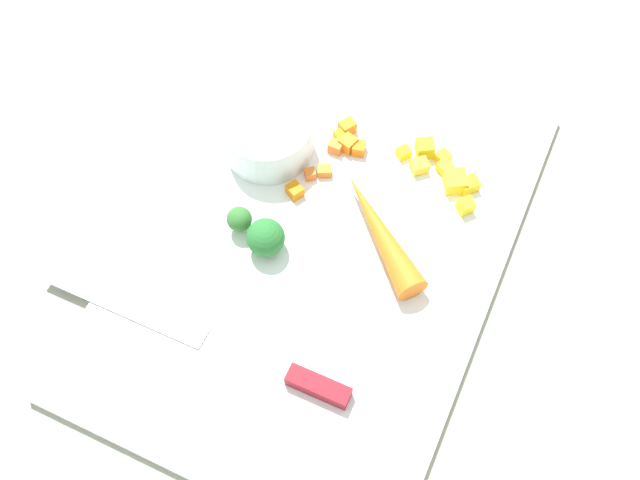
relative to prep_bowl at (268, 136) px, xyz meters
The scene contains 23 objects.
ground_plane 0.14m from the prep_bowl, 130.31° to the right, with size 4.00×4.00×0.00m, color #9C9D89.
cutting_board 0.14m from the prep_bowl, 130.31° to the right, with size 0.54×0.38×0.01m, color white.
prep_bowl is the anchor object (origin of this frame).
chef_knife 0.25m from the prep_bowl, 160.90° to the right, with size 0.03×0.34×0.02m.
whole_carrot 0.17m from the prep_bowl, 109.39° to the right, with size 0.03×0.03×0.15m, color orange.
carrot_dice_0 0.08m from the prep_bowl, 66.82° to the right, with size 0.01×0.02×0.01m, color orange.
carrot_dice_1 0.07m from the prep_bowl, 128.72° to the right, with size 0.02×0.01×0.01m, color orange.
carrot_dice_2 0.09m from the prep_bowl, 56.52° to the right, with size 0.01×0.02×0.01m, color orange.
carrot_dice_3 0.06m from the prep_bowl, 104.49° to the right, with size 0.01×0.01×0.01m, color orange.
carrot_dice_4 0.10m from the prep_bowl, 49.59° to the right, with size 0.02×0.01×0.02m, color orange.
carrot_dice_5 0.07m from the prep_bowl, 93.59° to the right, with size 0.02×0.01×0.01m, color orange.
carrot_dice_6 0.09m from the prep_bowl, 64.49° to the right, with size 0.02×0.02×0.02m, color orange.
carrot_dice_7 0.10m from the prep_bowl, 67.71° to the right, with size 0.01×0.02×0.01m, color orange.
pepper_dice_0 0.22m from the prep_bowl, 79.00° to the right, with size 0.02×0.02×0.02m, color yellow.
pepper_dice_1 0.20m from the prep_bowl, 74.01° to the right, with size 0.02×0.01×0.01m, color yellow.
pepper_dice_2 0.23m from the prep_bowl, 86.00° to the right, with size 0.01×0.02×0.02m, color yellow.
pepper_dice_3 0.20m from the prep_bowl, 69.95° to the right, with size 0.01×0.02×0.01m, color yellow.
pepper_dice_4 0.18m from the prep_bowl, 67.40° to the right, with size 0.02×0.02×0.02m, color yellow.
pepper_dice_5 0.23m from the prep_bowl, 78.86° to the right, with size 0.02×0.02×0.01m, color yellow.
pepper_dice_6 0.17m from the prep_bowl, 74.90° to the right, with size 0.02×0.02×0.01m, color yellow.
pepper_dice_7 0.16m from the prep_bowl, 68.78° to the right, with size 0.01×0.01×0.01m, color yellow.
broccoli_floret_0 0.13m from the prep_bowl, 154.71° to the right, with size 0.04×0.04×0.04m.
broccoli_floret_1 0.11m from the prep_bowl, behind, with size 0.03×0.03×0.03m.
Camera 1 is at (-0.35, -0.16, 0.72)m, focal length 42.28 mm.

